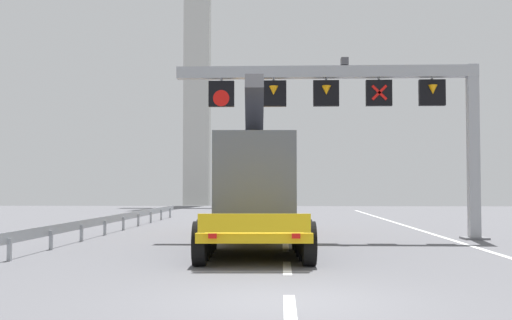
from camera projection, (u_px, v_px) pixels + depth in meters
The scene contains 7 objects.
ground at pixel (285, 301), 10.93m from camera, with size 112.00×112.00×0.00m, color #5B5B60.
lane_markings at pixel (285, 241), 23.11m from camera, with size 0.20×39.00×0.01m.
edge_line_right at pixel (458, 242), 22.67m from camera, with size 0.20×63.00×0.01m, color silver.
overhead_lane_gantry at pixel (361, 98), 24.29m from camera, with size 11.68×0.90×6.88m.
heavy_haul_truck_yellow at pixel (254, 186), 23.22m from camera, with size 3.54×14.15×5.30m.
guardrail_left at pixel (104, 221), 25.92m from camera, with size 0.13×33.40×0.76m.
bridge_pylon_distant at pixel (198, 19), 70.78m from camera, with size 9.00×2.00×40.42m.
Camera 1 is at (-0.06, -11.04, 1.93)m, focal length 44.91 mm.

